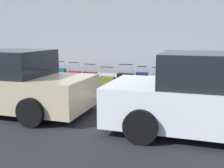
# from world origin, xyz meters

# --- Properties ---
(ground_plane) EXTENTS (40.00, 40.00, 0.00)m
(ground_plane) POSITION_xyz_m (0.00, 0.00, 0.00)
(ground_plane) COLOR black
(sidewalk_curb) EXTENTS (18.00, 5.00, 0.14)m
(sidewalk_curb) POSITION_xyz_m (0.00, -2.50, 0.07)
(sidewalk_curb) COLOR #9E9B93
(sidewalk_curb) RESTS_ON ground_plane
(suitcase_red_0) EXTENTS (0.41, 0.23, 0.83)m
(suitcase_red_0) POSITION_xyz_m (-2.93, -0.80, 0.43)
(suitcase_red_0) COLOR red
(suitcase_red_0) RESTS_ON sidewalk_curb
(suitcase_teal_1) EXTENTS (0.45, 0.22, 1.00)m
(suitcase_teal_1) POSITION_xyz_m (-2.41, -0.66, 0.52)
(suitcase_teal_1) COLOR #0F606B
(suitcase_teal_1) RESTS_ON sidewalk_curb
(suitcase_silver_2) EXTENTS (0.42, 0.25, 0.90)m
(suitcase_silver_2) POSITION_xyz_m (-1.88, -0.68, 0.47)
(suitcase_silver_2) COLOR #9EA0A8
(suitcase_silver_2) RESTS_ON sidewalk_curb
(suitcase_navy_3) EXTENTS (0.36, 0.21, 0.90)m
(suitcase_navy_3) POSITION_xyz_m (-1.40, -0.73, 0.49)
(suitcase_navy_3) COLOR navy
(suitcase_navy_3) RESTS_ON sidewalk_curb
(suitcase_black_4) EXTENTS (0.50, 0.25, 0.94)m
(suitcase_black_4) POSITION_xyz_m (-0.87, -0.78, 0.46)
(suitcase_black_4) COLOR black
(suitcase_black_4) RESTS_ON sidewalk_curb
(suitcase_olive_5) EXTENTS (0.51, 0.27, 0.84)m
(suitcase_olive_5) POSITION_xyz_m (-0.27, -0.77, 0.40)
(suitcase_olive_5) COLOR #59601E
(suitcase_olive_5) RESTS_ON sidewalk_curb
(suitcase_maroon_6) EXTENTS (0.48, 0.23, 0.91)m
(suitcase_maroon_6) POSITION_xyz_m (0.31, -0.73, 0.46)
(suitcase_maroon_6) COLOR maroon
(suitcase_maroon_6) RESTS_ON sidewalk_curb
(suitcase_red_7) EXTENTS (0.45, 0.28, 0.95)m
(suitcase_red_7) POSITION_xyz_m (0.86, -0.70, 0.46)
(suitcase_red_7) COLOR red
(suitcase_red_7) RESTS_ON sidewalk_curb
(suitcase_teal_8) EXTENTS (0.45, 0.19, 0.97)m
(suitcase_teal_8) POSITION_xyz_m (1.40, -0.70, 0.50)
(suitcase_teal_8) COLOR #0F606B
(suitcase_teal_8) RESTS_ON sidewalk_curb
(fire_hydrant) EXTENTS (0.39, 0.21, 0.82)m
(fire_hydrant) POSITION_xyz_m (2.40, -0.74, 0.57)
(fire_hydrant) COLOR #99999E
(fire_hydrant) RESTS_ON sidewalk_curb
(bollard_post) EXTENTS (0.14, 0.14, 0.86)m
(bollard_post) POSITION_xyz_m (2.89, -0.59, 0.57)
(bollard_post) COLOR #333338
(bollard_post) RESTS_ON sidewalk_curb
(parked_car_white_0) EXTENTS (4.49, 2.18, 1.60)m
(parked_car_white_0) POSITION_xyz_m (-3.47, 1.55, 0.75)
(parked_car_white_0) COLOR silver
(parked_car_white_0) RESTS_ON ground_plane
(parked_car_beige_1) EXTENTS (4.73, 2.09, 1.57)m
(parked_car_beige_1) POSITION_xyz_m (1.78, 1.55, 0.74)
(parked_car_beige_1) COLOR tan
(parked_car_beige_1) RESTS_ON ground_plane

